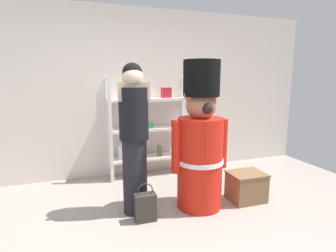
# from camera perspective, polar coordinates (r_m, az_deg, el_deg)

# --- Properties ---
(ground_plane) EXTENTS (6.40, 6.40, 0.00)m
(ground_plane) POSITION_cam_1_polar(r_m,az_deg,el_deg) (2.63, 0.70, -25.33)
(ground_plane) COLOR #9E9389
(back_wall) EXTENTS (6.40, 0.12, 2.60)m
(back_wall) POSITION_cam_1_polar(r_m,az_deg,el_deg) (4.29, -9.07, 6.96)
(back_wall) COLOR silver
(back_wall) RESTS_ON ground_plane
(merchandise_shelf) EXTENTS (1.29, 0.35, 1.55)m
(merchandise_shelf) POSITION_cam_1_polar(r_m,az_deg,el_deg) (4.21, -3.92, -0.32)
(merchandise_shelf) COLOR white
(merchandise_shelf) RESTS_ON ground_plane
(teddy_bear_guard) EXTENTS (0.71, 0.55, 1.73)m
(teddy_bear_guard) POSITION_cam_1_polar(r_m,az_deg,el_deg) (3.14, 6.91, -3.80)
(teddy_bear_guard) COLOR red
(teddy_bear_guard) RESTS_ON ground_plane
(person_shopper) EXTENTS (0.34, 0.32, 1.70)m
(person_shopper) POSITION_cam_1_polar(r_m,az_deg,el_deg) (2.97, -7.28, -2.12)
(person_shopper) COLOR black
(person_shopper) RESTS_ON ground_plane
(shopping_bag) EXTENTS (0.23, 0.12, 0.43)m
(shopping_bag) POSITION_cam_1_polar(r_m,az_deg,el_deg) (3.02, -4.85, -16.86)
(shopping_bag) COLOR #332D28
(shopping_bag) RESTS_ON ground_plane
(display_crate) EXTENTS (0.44, 0.36, 0.36)m
(display_crate) POSITION_cam_1_polar(r_m,az_deg,el_deg) (3.59, 16.42, -12.31)
(display_crate) COLOR brown
(display_crate) RESTS_ON ground_plane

